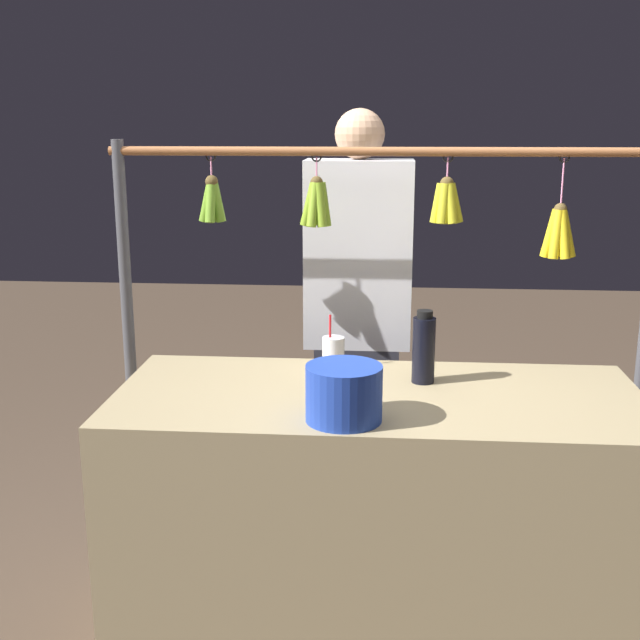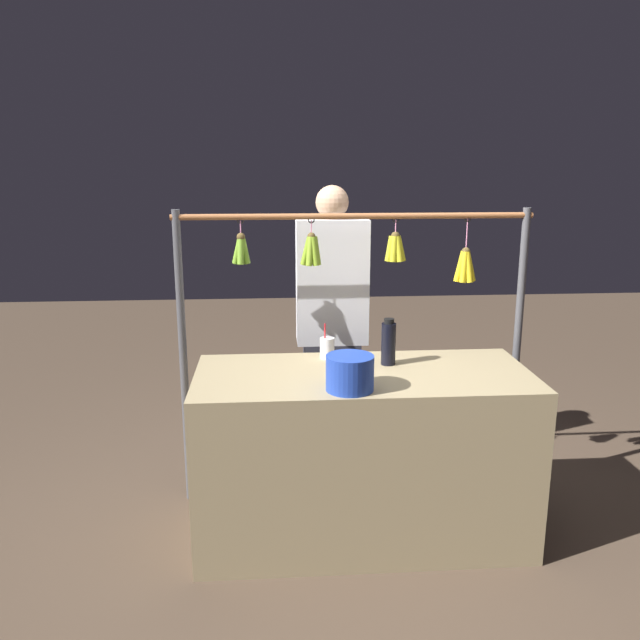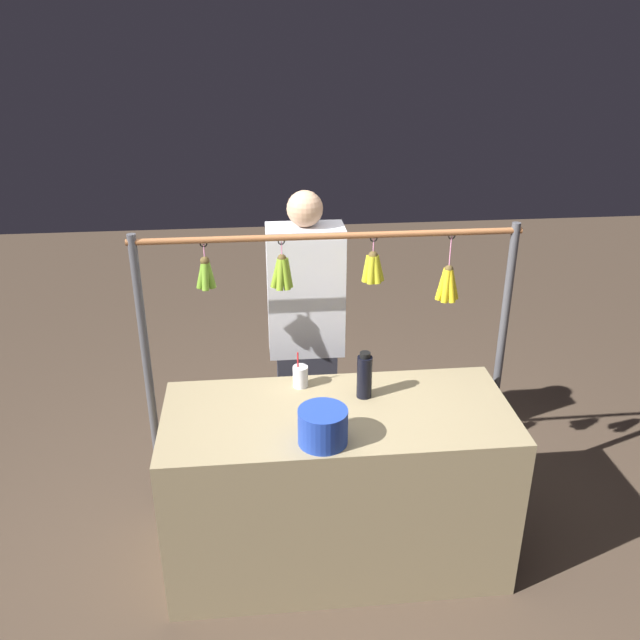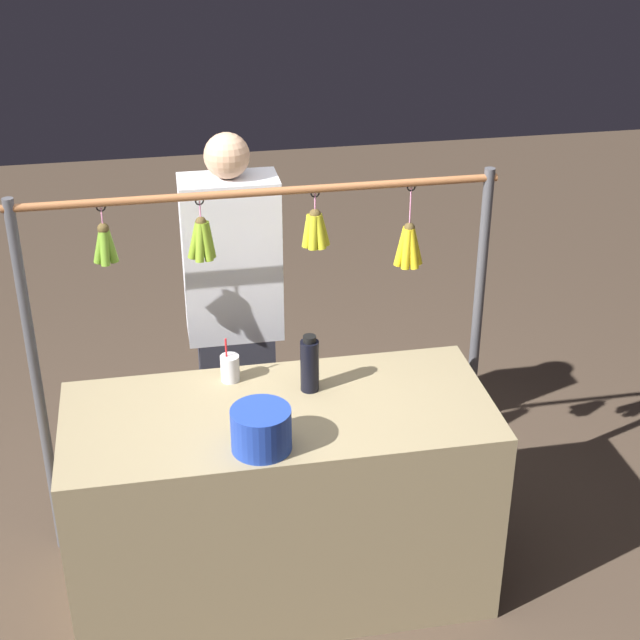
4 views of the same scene
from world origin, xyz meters
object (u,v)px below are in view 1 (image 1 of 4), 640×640
water_bottle (424,348)px  drink_cup (333,352)px  blue_bucket (344,393)px  vendor_person (357,335)px

water_bottle → drink_cup: size_ratio=1.28×
water_bottle → drink_cup: (0.30, -0.13, -0.06)m
water_bottle → drink_cup: 0.34m
blue_bucket → vendor_person: bearing=-90.3°
drink_cup → vendor_person: (-0.07, -0.48, -0.07)m
water_bottle → vendor_person: size_ratio=0.14×
blue_bucket → drink_cup: size_ratio=1.16×
vendor_person → blue_bucket: bearing=89.7°
water_bottle → vendor_person: (0.24, -0.61, -0.12)m
blue_bucket → vendor_person: size_ratio=0.12×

